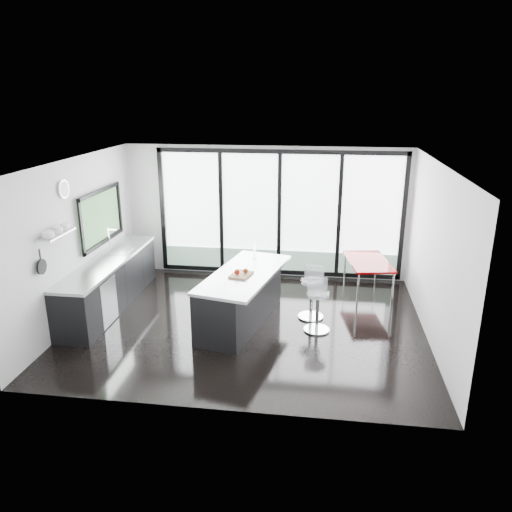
# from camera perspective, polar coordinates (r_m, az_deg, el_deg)

# --- Properties ---
(floor) EXTENTS (6.00, 5.00, 0.00)m
(floor) POSITION_cam_1_polar(r_m,az_deg,el_deg) (8.78, -0.92, -7.73)
(floor) COLOR black
(floor) RESTS_ON ground
(ceiling) EXTENTS (6.00, 5.00, 0.00)m
(ceiling) POSITION_cam_1_polar(r_m,az_deg,el_deg) (7.96, -1.03, 10.69)
(ceiling) COLOR white
(ceiling) RESTS_ON wall_back
(wall_back) EXTENTS (6.00, 0.09, 2.80)m
(wall_back) POSITION_cam_1_polar(r_m,az_deg,el_deg) (10.63, 2.52, 4.22)
(wall_back) COLOR silver
(wall_back) RESTS_ON ground
(wall_front) EXTENTS (6.00, 0.00, 2.80)m
(wall_front) POSITION_cam_1_polar(r_m,az_deg,el_deg) (5.97, -4.67, -6.07)
(wall_front) COLOR silver
(wall_front) RESTS_ON ground
(wall_left) EXTENTS (0.26, 5.00, 2.80)m
(wall_left) POSITION_cam_1_polar(r_m,az_deg,el_deg) (9.38, -19.00, 3.15)
(wall_left) COLOR silver
(wall_left) RESTS_ON ground
(wall_right) EXTENTS (0.00, 5.00, 2.80)m
(wall_right) POSITION_cam_1_polar(r_m,az_deg,el_deg) (8.37, 19.78, 0.13)
(wall_right) COLOR silver
(wall_right) RESTS_ON ground
(counter_cabinets) EXTENTS (0.69, 3.24, 1.36)m
(counter_cabinets) POSITION_cam_1_polar(r_m,az_deg,el_deg) (9.69, -16.41, -2.96)
(counter_cabinets) COLOR black
(counter_cabinets) RESTS_ON floor
(island) EXTENTS (1.44, 2.45, 1.22)m
(island) POSITION_cam_1_polar(r_m,az_deg,el_deg) (8.65, -1.78, -4.70)
(island) COLOR black
(island) RESTS_ON floor
(bar_stool_near) EXTENTS (0.49, 0.49, 0.69)m
(bar_stool_near) POSITION_cam_1_polar(r_m,az_deg,el_deg) (8.46, 7.02, -6.35)
(bar_stool_near) COLOR silver
(bar_stool_near) RESTS_ON floor
(bar_stool_far) EXTENTS (0.54, 0.54, 0.72)m
(bar_stool_far) POSITION_cam_1_polar(r_m,az_deg,el_deg) (8.92, 6.33, -4.88)
(bar_stool_far) COLOR silver
(bar_stool_far) RESTS_ON floor
(red_table) EXTENTS (0.96, 1.42, 0.71)m
(red_table) POSITION_cam_1_polar(r_m,az_deg,el_deg) (10.11, 12.61, -2.42)
(red_table) COLOR #7E0104
(red_table) RESTS_ON floor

